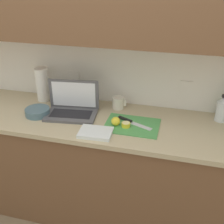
# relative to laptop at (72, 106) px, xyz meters

# --- Properties ---
(ground_plane) EXTENTS (12.00, 12.00, 0.00)m
(ground_plane) POSITION_rel_laptop_xyz_m (0.13, -0.04, -0.95)
(ground_plane) COLOR #847056
(ground_plane) RESTS_ON ground
(wall_back) EXTENTS (5.20, 0.38, 2.60)m
(wall_back) POSITION_rel_laptop_xyz_m (0.13, 0.21, 0.61)
(wall_back) COLOR white
(wall_back) RESTS_ON ground_plane
(counter_unit) EXTENTS (2.31, 0.64, 0.89)m
(counter_unit) POSITION_rel_laptop_xyz_m (0.10, -0.03, -0.49)
(counter_unit) COLOR brown
(counter_unit) RESTS_ON ground_plane
(laptop) EXTENTS (0.41, 0.28, 0.25)m
(laptop) POSITION_rel_laptop_xyz_m (0.00, 0.00, 0.00)
(laptop) COLOR #515156
(laptop) RESTS_ON counter_unit
(cutting_board) EXTENTS (0.38, 0.28, 0.01)m
(cutting_board) POSITION_rel_laptop_xyz_m (0.48, -0.07, -0.06)
(cutting_board) COLOR #4C9E51
(cutting_board) RESTS_ON counter_unit
(knife) EXTENTS (0.26, 0.13, 0.02)m
(knife) POSITION_rel_laptop_xyz_m (0.45, -0.03, -0.04)
(knife) COLOR silver
(knife) RESTS_ON cutting_board
(lemon_half_cut) EXTENTS (0.06, 0.06, 0.03)m
(lemon_half_cut) POSITION_rel_laptop_xyz_m (0.44, -0.11, -0.04)
(lemon_half_cut) COLOR yellow
(lemon_half_cut) RESTS_ON cutting_board
(lemon_whole_beside) EXTENTS (0.06, 0.06, 0.06)m
(lemon_whole_beside) POSITION_rel_laptop_xyz_m (0.37, -0.10, -0.02)
(lemon_whole_beside) COLOR yellow
(lemon_whole_beside) RESTS_ON cutting_board
(bottle_green_soda) EXTENTS (0.08, 0.08, 0.20)m
(bottle_green_soda) POSITION_rel_laptop_xyz_m (1.08, 0.17, 0.03)
(bottle_green_soda) COLOR silver
(bottle_green_soda) RESTS_ON counter_unit
(measuring_cup) EXTENTS (0.11, 0.09, 0.09)m
(measuring_cup) POSITION_rel_laptop_xyz_m (0.31, 0.18, -0.01)
(measuring_cup) COLOR silver
(measuring_cup) RESTS_ON counter_unit
(bowl_white) EXTENTS (0.18, 0.18, 0.05)m
(bowl_white) POSITION_rel_laptop_xyz_m (-0.25, -0.09, -0.03)
(bowl_white) COLOR slate
(bowl_white) RESTS_ON counter_unit
(paper_towel_roll) EXTENTS (0.11, 0.11, 0.28)m
(paper_towel_roll) POSITION_rel_laptop_xyz_m (-0.33, 0.17, 0.08)
(paper_towel_roll) COLOR white
(paper_towel_roll) RESTS_ON counter_unit
(dish_towel) EXTENTS (0.23, 0.17, 0.02)m
(dish_towel) POSITION_rel_laptop_xyz_m (0.26, -0.24, -0.05)
(dish_towel) COLOR white
(dish_towel) RESTS_ON counter_unit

